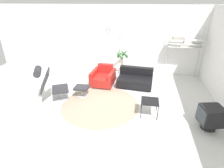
{
  "coord_description": "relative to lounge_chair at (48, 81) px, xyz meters",
  "views": [
    {
      "loc": [
        0.92,
        -4.69,
        2.94
      ],
      "look_at": [
        0.01,
        0.2,
        0.55
      ],
      "focal_mm": 28.0,
      "sensor_mm": 36.0,
      "label": 1
    }
  ],
  "objects": [
    {
      "name": "ottoman",
      "position": [
        0.89,
        0.47,
        -0.43
      ],
      "size": [
        0.47,
        0.4,
        0.35
      ],
      "color": "#BCBCC1",
      "rests_on": "ground_plane"
    },
    {
      "name": "shelf_unit",
      "position": [
        4.34,
        2.7,
        0.77
      ],
      "size": [
        1.26,
        0.28,
        2.09
      ],
      "color": "#BCBCC1",
      "rests_on": "ground_plane"
    },
    {
      "name": "potted_plant",
      "position": [
        1.95,
        2.6,
        -0.12
      ],
      "size": [
        0.61,
        0.6,
        1.18
      ],
      "color": "silver",
      "rests_on": "ground_plane"
    },
    {
      "name": "crt_television",
      "position": [
        4.58,
        -0.53,
        -0.34
      ],
      "size": [
        0.6,
        0.57,
        0.62
      ],
      "rotation": [
        0.0,
        0.0,
        1.8
      ],
      "color": "black",
      "rests_on": "ground_plane"
    },
    {
      "name": "side_table",
      "position": [
        3.11,
        -0.2,
        -0.28
      ],
      "size": [
        0.48,
        0.48,
        0.44
      ],
      "color": "black",
      "rests_on": "ground_plane"
    },
    {
      "name": "couch_low",
      "position": [
        2.6,
        1.61,
        -0.45
      ],
      "size": [
        1.31,
        0.91,
        0.66
      ],
      "rotation": [
        0.0,
        0.0,
        3.07
      ],
      "color": "black",
      "rests_on": "ground_plane"
    },
    {
      "name": "ground_plane",
      "position": [
        1.91,
        0.25,
        -0.69
      ],
      "size": [
        12.0,
        12.0,
        0.0
      ],
      "primitive_type": "plane",
      "color": "silver"
    },
    {
      "name": "armchair_red",
      "position": [
        1.39,
        1.5,
        -0.42
      ],
      "size": [
        0.86,
        0.95,
        0.71
      ],
      "rotation": [
        0.0,
        0.0,
        3.09
      ],
      "color": "silver",
      "rests_on": "ground_plane"
    },
    {
      "name": "lounge_chair",
      "position": [
        0.0,
        0.0,
        0.0
      ],
      "size": [
        1.08,
        0.93,
        1.14
      ],
      "rotation": [
        0.0,
        0.0,
        -1.09
      ],
      "color": "#BCBCC1",
      "rests_on": "ground_plane"
    },
    {
      "name": "round_rug",
      "position": [
        1.62,
        0.04,
        -0.68
      ],
      "size": [
        2.4,
        2.4,
        0.01
      ],
      "color": "tan",
      "rests_on": "ground_plane"
    },
    {
      "name": "wall_back",
      "position": [
        1.91,
        3.04,
        0.71
      ],
      "size": [
        12.0,
        0.09,
        2.8
      ],
      "color": "white",
      "rests_on": "ground_plane"
    }
  ]
}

